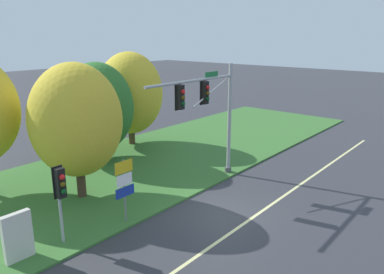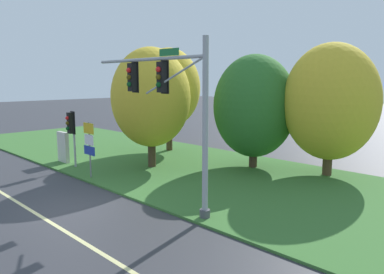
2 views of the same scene
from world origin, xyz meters
name	(u,v)px [view 1 (image 1 of 2)]	position (x,y,z in m)	size (l,w,h in m)	color
ground_plane	(225,214)	(0.00, 0.00, 0.00)	(160.00, 160.00, 0.00)	#333338
lane_stripe	(246,222)	(0.00, -1.20, 0.00)	(36.00, 0.16, 0.01)	beige
grass_verge	(115,174)	(0.00, 8.25, 0.05)	(48.00, 11.50, 0.10)	#386B2D
traffic_signal_mast	(210,107)	(2.74, 3.04, 4.48)	(6.99, 0.49, 6.66)	#9EA0A5
pedestrian_signal_near_kerb	(60,188)	(-6.42, 3.46, 2.52)	(0.46, 0.55, 3.31)	#9EA0A5
route_sign_post	(124,183)	(-3.59, 2.99, 1.98)	(1.05, 0.08, 2.95)	slate
tree_left_of_mast	(76,120)	(-3.29, 6.91, 4.19)	(4.62, 4.62, 6.99)	#423021
tree_behind_signpost	(97,108)	(1.03, 11.09, 3.70)	(4.76, 4.76, 6.58)	#423021
tree_mid_verge	(130,93)	(4.99, 12.39, 4.05)	(4.95, 4.95, 7.06)	#4C3823
info_kiosk	(18,237)	(-8.17, 3.74, 1.04)	(1.10, 0.24, 1.90)	beige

